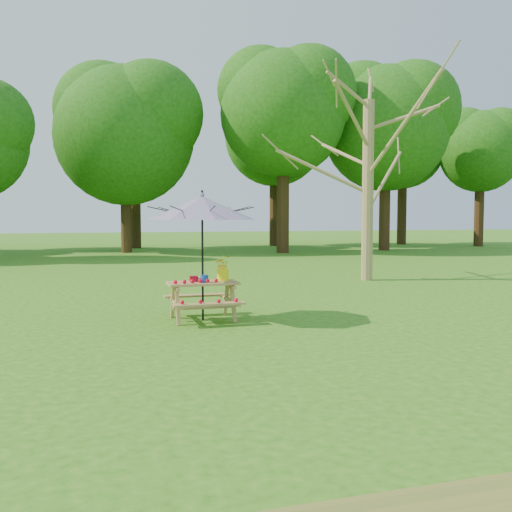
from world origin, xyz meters
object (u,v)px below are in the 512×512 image
object	(u,v)px
flower_bucket	(223,267)
patio_umbrella	(202,208)
picnic_table	(203,301)
bare_tree	(370,24)

from	to	relation	value
flower_bucket	patio_umbrella	bearing A→B (deg)	-166.28
picnic_table	patio_umbrella	xyz separation A→B (m)	(0.00, 0.00, 1.62)
bare_tree	flower_bucket	world-z (taller)	bare_tree
patio_umbrella	picnic_table	bearing A→B (deg)	-95.19
patio_umbrella	flower_bucket	bearing A→B (deg)	13.72
bare_tree	patio_umbrella	size ratio (longest dim) A/B	5.18
bare_tree	picnic_table	xyz separation A→B (m)	(-5.67, -4.79, -6.75)
picnic_table	bare_tree	bearing A→B (deg)	40.20
bare_tree	patio_umbrella	bearing A→B (deg)	-139.81
picnic_table	patio_umbrella	world-z (taller)	patio_umbrella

